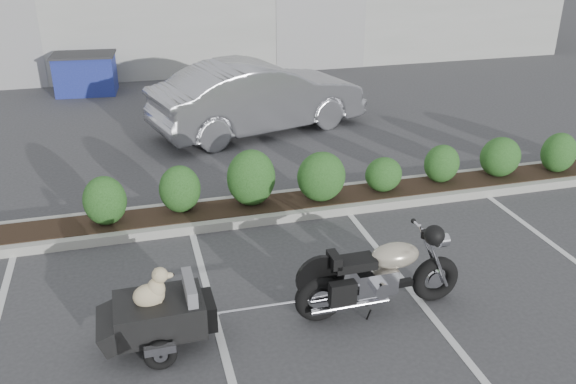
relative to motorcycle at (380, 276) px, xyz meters
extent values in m
plane|color=#38383A|center=(-0.58, 0.98, -0.52)|extent=(90.00, 90.00, 0.00)
cube|color=#9E9E93|center=(0.42, 3.18, -0.44)|extent=(12.00, 1.00, 0.15)
torus|color=black|center=(-0.80, 0.01, -0.20)|extent=(0.66, 0.17, 0.65)
torus|color=black|center=(0.81, 0.03, -0.20)|extent=(0.66, 0.17, 0.65)
cylinder|color=silver|center=(-0.80, 0.01, -0.20)|extent=(0.27, 0.12, 0.27)
cylinder|color=silver|center=(0.81, 0.03, -0.20)|extent=(0.24, 0.10, 0.23)
cylinder|color=silver|center=(0.74, -0.07, 0.16)|extent=(0.42, 0.05, 0.87)
cylinder|color=silver|center=(0.74, 0.13, 0.16)|extent=(0.42, 0.05, 0.87)
cylinder|color=silver|center=(0.59, 0.03, 0.53)|extent=(0.04, 0.68, 0.03)
cylinder|color=silver|center=(0.86, 0.03, 0.38)|extent=(0.12, 0.18, 0.18)
sphere|color=black|center=(0.55, -0.26, 0.65)|extent=(0.26, 0.26, 0.25)
cube|color=silver|center=(-0.07, 0.02, -0.05)|extent=(0.54, 0.34, 0.33)
cube|color=black|center=(0.03, 0.02, -0.18)|extent=(0.88, 0.11, 0.08)
ellipsoid|color=#B2A78F|center=(0.20, 0.02, 0.26)|extent=(0.65, 0.37, 0.32)
cube|color=black|center=(-0.36, 0.02, 0.24)|extent=(0.54, 0.30, 0.12)
cube|color=black|center=(-0.62, 0.01, 0.33)|extent=(0.12, 0.29, 0.16)
cylinder|color=silver|center=(-0.46, -0.16, -0.27)|extent=(1.03, 0.10, 0.09)
cylinder|color=silver|center=(-0.46, 0.19, -0.27)|extent=(1.03, 0.10, 0.09)
cube|color=black|center=(-0.60, -0.26, 0.02)|extent=(0.33, 0.14, 0.29)
cube|color=black|center=(-2.77, 0.02, -0.08)|extent=(1.03, 0.72, 0.41)
cube|color=slate|center=(-2.40, 0.03, 0.18)|extent=(0.12, 0.61, 0.29)
cube|color=slate|center=(-2.72, 0.02, 0.02)|extent=(0.69, 0.61, 0.04)
cube|color=black|center=(-3.30, 0.02, -0.15)|extent=(0.38, 0.71, 0.36)
cube|color=black|center=(-2.22, 0.03, -0.13)|extent=(0.20, 0.49, 0.33)
torus|color=black|center=(-2.81, -0.39, -0.34)|extent=(0.38, 0.11, 0.38)
torus|color=black|center=(-2.82, 0.43, -0.34)|extent=(0.38, 0.11, 0.38)
cube|color=silver|center=(-2.81, -0.44, -0.23)|extent=(0.35, 0.08, 0.10)
cube|color=silver|center=(-2.82, 0.48, -0.23)|extent=(0.35, 0.08, 0.10)
cylinder|color=black|center=(-2.82, 0.02, -0.34)|extent=(0.05, 0.88, 0.04)
cylinder|color=silver|center=(-1.99, 0.03, -0.20)|extent=(0.59, 0.04, 0.04)
ellipsoid|color=tan|center=(-2.87, 0.02, 0.20)|extent=(0.37, 0.25, 0.29)
ellipsoid|color=tan|center=(-2.78, 0.02, 0.28)|extent=(0.21, 0.20, 0.27)
sphere|color=tan|center=(-2.72, 0.02, 0.45)|extent=(0.19, 0.19, 0.19)
ellipsoid|color=tan|center=(-2.63, 0.03, 0.43)|extent=(0.14, 0.08, 0.07)
sphere|color=black|center=(-2.57, 0.03, 0.43)|extent=(0.04, 0.04, 0.04)
ellipsoid|color=tan|center=(-2.76, -0.03, 0.47)|extent=(0.05, 0.04, 0.10)
ellipsoid|color=tan|center=(-2.76, 0.08, 0.47)|extent=(0.05, 0.04, 0.10)
cylinder|color=tan|center=(-2.75, -0.03, 0.09)|extent=(0.04, 0.04, 0.12)
cylinder|color=tan|center=(-2.75, 0.08, 0.09)|extent=(0.04, 0.04, 0.12)
imported|color=#A8A8AF|center=(0.10, 7.47, 0.31)|extent=(5.31, 3.04, 1.65)
cube|color=navy|center=(-3.93, 11.98, 0.02)|extent=(1.73, 1.24, 1.08)
cube|color=#2D2D30|center=(-3.93, 11.98, 0.58)|extent=(1.83, 1.34, 0.05)
camera|label=1|loc=(-2.85, -6.05, 4.20)|focal=38.00mm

